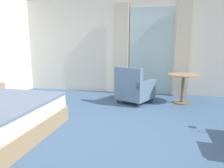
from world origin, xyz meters
The scene contains 7 objects.
ground centered at (0.00, 0.00, -0.05)m, with size 6.85×6.73×0.10m, color #426084.
wall_back centered at (0.00, 3.10, 1.38)m, with size 6.45×0.12×2.75m, color white.
balcony_glass_door centered at (0.71, 3.02, 1.21)m, with size 1.21×0.02×2.42m, color silver.
curtain_panel_left centered at (-0.12, 2.92, 1.27)m, with size 0.38×0.10×2.55m, color beige.
curtain_panel_right centered at (1.54, 2.92, 1.27)m, with size 0.37×0.10×2.55m, color beige.
armchair_by_window centered at (0.36, 1.97, 0.35)m, with size 0.99×1.02×0.89m.
round_cafe_table centered at (1.51, 2.18, 0.53)m, with size 0.74×0.74×0.71m.
Camera 1 is at (0.81, -2.91, 1.37)m, focal length 32.73 mm.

